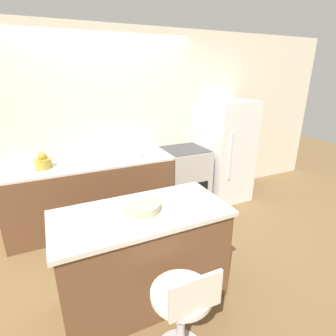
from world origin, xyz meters
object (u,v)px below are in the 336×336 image
refrigerator (226,151)px  kettle (43,162)px  stool_chair (183,314)px  mixing_bowl (135,153)px  oven_range (184,177)px

refrigerator → kettle: refrigerator is taller
stool_chair → mixing_bowl: mixing_bowl is taller
refrigerator → stool_chair: size_ratio=1.84×
mixing_bowl → refrigerator: bearing=-0.8°
refrigerator → kettle: 2.70m
refrigerator → kettle: (-2.69, 0.02, 0.19)m
kettle → mixing_bowl: size_ratio=0.93×
mixing_bowl → kettle: bearing=-180.0°
oven_range → kettle: size_ratio=4.52×
oven_range → kettle: (-1.95, -0.01, 0.54)m
oven_range → kettle: bearing=-179.6°
refrigerator → stool_chair: 2.90m
oven_range → refrigerator: bearing=-2.7°
stool_chair → mixing_bowl: (0.39, 2.16, 0.52)m
stool_chair → kettle: (-0.77, 2.16, 0.56)m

